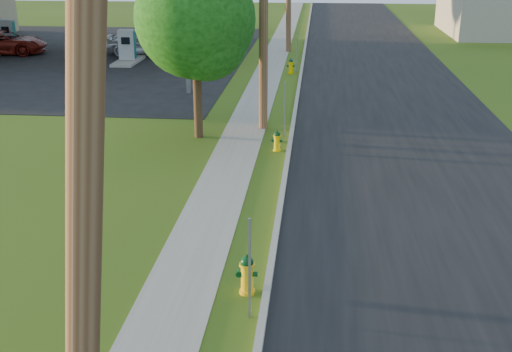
{
  "coord_description": "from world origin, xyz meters",
  "views": [
    {
      "loc": [
        1.34,
        -5.99,
        6.53
      ],
      "look_at": [
        0.0,
        8.0,
        1.4
      ],
      "focal_mm": 45.0,
      "sensor_mm": 36.0,
      "label": 1
    }
  ],
  "objects": [
    {
      "name": "sidewalk",
      "position": [
        -1.25,
        10.0,
        0.01
      ],
      "size": [
        1.5,
        120.0,
        0.03
      ],
      "primitive_type": "cube",
      "color": "gray",
      "rests_on": "ground"
    },
    {
      "name": "fuel_pump_ne",
      "position": [
        -9.5,
        30.0,
        0.72
      ],
      "size": [
        1.2,
        3.2,
        1.9
      ],
      "color": "#99978C",
      "rests_on": "ground"
    },
    {
      "name": "car_red",
      "position": [
        -18.0,
        32.22,
        0.73
      ],
      "size": [
        5.51,
        3.1,
        1.45
      ],
      "primitive_type": "imported",
      "rotation": [
        0.0,
        0.0,
        1.71
      ],
      "color": "maroon",
      "rests_on": "ground"
    },
    {
      "name": "tree_verge",
      "position": [
        -2.69,
        15.6,
        3.98
      ],
      "size": [
        4.08,
        4.08,
        6.18
      ],
      "color": "#3B2815",
      "rests_on": "ground"
    },
    {
      "name": "sign_post_far",
      "position": [
        0.25,
        28.2,
        1.0
      ],
      "size": [
        0.05,
        0.04,
        2.0
      ],
      "primitive_type": "cube",
      "color": "gray",
      "rests_on": "ground"
    },
    {
      "name": "fuel_pump_sw",
      "position": [
        -18.5,
        34.0,
        0.72
      ],
      "size": [
        1.2,
        3.2,
        1.9
      ],
      "color": "#99978C",
      "rests_on": "ground"
    },
    {
      "name": "road",
      "position": [
        4.5,
        10.0,
        0.01
      ],
      "size": [
        8.0,
        120.0,
        0.02
      ],
      "primitive_type": "cube",
      "color": "black",
      "rests_on": "ground"
    },
    {
      "name": "hydrant_mid",
      "position": [
        0.09,
        14.31,
        0.34
      ],
      "size": [
        0.37,
        0.32,
        0.7
      ],
      "color": "yellow",
      "rests_on": "ground"
    },
    {
      "name": "forecourt",
      "position": [
        -16.0,
        32.0,
        0.01
      ],
      "size": [
        26.0,
        28.0,
        0.02
      ],
      "primitive_type": "cube",
      "color": "black",
      "rests_on": "ground"
    },
    {
      "name": "curb",
      "position": [
        0.5,
        10.0,
        0.07
      ],
      "size": [
        0.15,
        120.0,
        0.15
      ],
      "primitive_type": "cube",
      "color": "#99978C",
      "rests_on": "ground"
    },
    {
      "name": "sign_post_mid",
      "position": [
        0.25,
        16.0,
        1.0
      ],
      "size": [
        0.05,
        0.04,
        2.0
      ],
      "primitive_type": "cube",
      "color": "gray",
      "rests_on": "ground"
    },
    {
      "name": "sign_post_near",
      "position": [
        0.25,
        4.2,
        1.0
      ],
      "size": [
        0.05,
        0.04,
        2.0
      ],
      "primitive_type": "cube",
      "color": "gray",
      "rests_on": "ground"
    },
    {
      "name": "utility_pole_near",
      "position": [
        -0.6,
        -1.0,
        4.8
      ],
      "size": [
        1.4,
        0.32,
        9.48
      ],
      "color": "brown",
      "rests_on": "ground"
    },
    {
      "name": "car_silver",
      "position": [
        -9.35,
        32.91,
        0.8
      ],
      "size": [
        4.79,
        2.08,
        1.61
      ],
      "primitive_type": "imported",
      "rotation": [
        0.0,
        0.0,
        1.53
      ],
      "color": "silver",
      "rests_on": "ground"
    },
    {
      "name": "hydrant_near",
      "position": [
        0.1,
        5.08,
        0.41
      ],
      "size": [
        0.43,
        0.38,
        0.84
      ],
      "color": "yellow",
      "rests_on": "ground"
    },
    {
      "name": "hydrant_far",
      "position": [
        -0.05,
        27.69,
        0.4
      ],
      "size": [
        0.42,
        0.38,
        0.82
      ],
      "color": "#F3CC00",
      "rests_on": "ground"
    },
    {
      "name": "fuel_pump_se",
      "position": [
        -9.5,
        34.0,
        0.72
      ],
      "size": [
        1.2,
        3.2,
        1.9
      ],
      "color": "#99978C",
      "rests_on": "ground"
    }
  ]
}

